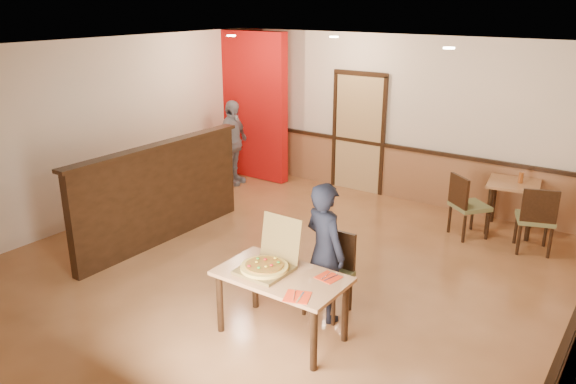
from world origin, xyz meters
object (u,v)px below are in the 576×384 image
object	(u,v)px
diner_chair	(331,270)
diner	(325,252)
main_table	(282,284)
side_chair_left	(466,203)
side_table	(513,194)
side_chair_right	(536,217)
pizza_box	(267,264)
condiment	(521,178)
passerby	(232,143)

from	to	relation	value
diner_chair	diner	world-z (taller)	diner
main_table	diner	distance (m)	0.63
side_chair_left	diner	size ratio (longest dim) A/B	0.61
side_table	diner	distance (m)	3.82
side_chair_right	pizza_box	world-z (taller)	pizza_box
diner	pizza_box	world-z (taller)	diner
main_table	side_chair_right	bearing A→B (deg)	65.39
condiment	main_table	bearing A→B (deg)	-106.46
main_table	pizza_box	distance (m)	0.25
side_chair_left	passerby	world-z (taller)	passerby
side_table	pizza_box	distance (m)	4.48
passerby	condiment	xyz separation A→B (m)	(4.99, 0.66, 0.06)
condiment	side_table	bearing A→B (deg)	-160.23
diner_chair	side_chair_left	bearing A→B (deg)	78.91
passerby	condiment	bearing A→B (deg)	-90.91
side_chair_right	side_table	xyz separation A→B (m)	(-0.47, 0.62, 0.07)
side_table	pizza_box	size ratio (longest dim) A/B	1.42
side_chair_left	main_table	bearing A→B (deg)	118.08
main_table	pizza_box	xyz separation A→B (m)	(-0.18, 0.00, 0.17)
side_table	passerby	size ratio (longest dim) A/B	0.52
condiment	side_chair_left	bearing A→B (deg)	-132.08
side_chair_right	condiment	world-z (taller)	side_chair_right
condiment	diner	bearing A→B (deg)	-106.80
main_table	side_chair_right	distance (m)	4.01
side_chair_right	passerby	size ratio (longest dim) A/B	0.61
side_table	main_table	bearing A→B (deg)	-105.61
main_table	pizza_box	bearing A→B (deg)	179.08
side_table	condiment	world-z (taller)	condiment
diner_chair	diner	distance (m)	0.31
diner	main_table	bearing A→B (deg)	95.48
pizza_box	main_table	bearing A→B (deg)	-0.15
side_table	side_chair_right	bearing A→B (deg)	-52.52
diner_chair	pizza_box	world-z (taller)	pizza_box
side_chair_left	condiment	xyz separation A→B (m)	(0.57, 0.63, 0.33)
side_table	condiment	bearing A→B (deg)	19.77
side_table	condiment	distance (m)	0.27
side_chair_left	passerby	bearing A→B (deg)	39.25
diner	pizza_box	bearing A→B (deg)	80.39
diner	pizza_box	size ratio (longest dim) A/B	2.69
side_chair_left	side_chair_right	xyz separation A→B (m)	(0.97, -0.01, 0.01)
diner	pizza_box	xyz separation A→B (m)	(-0.33, -0.58, -0.00)
main_table	condiment	world-z (taller)	condiment
passerby	pizza_box	size ratio (longest dim) A/B	2.75
main_table	diner	bearing A→B (deg)	75.65
diner_chair	passerby	world-z (taller)	passerby
diner	pizza_box	distance (m)	0.67
passerby	pizza_box	xyz separation A→B (m)	(3.54, -3.62, -0.02)
side_chair_left	diner_chair	bearing A→B (deg)	118.25
main_table	side_chair_left	xyz separation A→B (m)	(0.70, 3.66, -0.08)
side_table	side_chair_left	bearing A→B (deg)	-129.25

